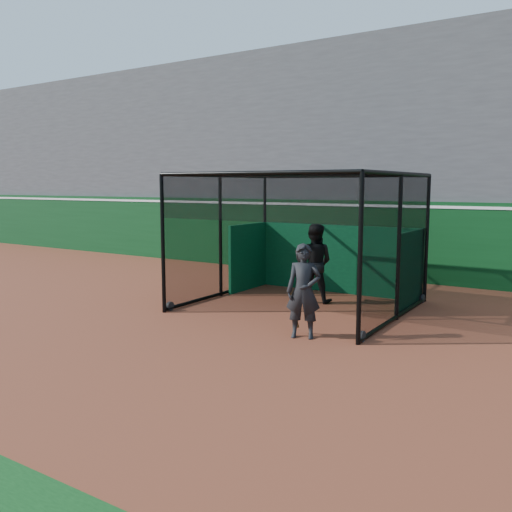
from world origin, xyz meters
The scene contains 6 objects.
ground centered at (0.00, 0.00, 0.00)m, with size 120.00×120.00×0.00m, color brown.
outfield_wall centered at (0.00, 8.50, 1.29)m, with size 50.00×0.50×2.50m.
grandstand centered at (0.00, 12.27, 4.48)m, with size 50.00×7.85×8.95m.
batting_cage centered at (0.84, 3.45, 1.62)m, with size 4.96×4.64×3.25m.
batter centered at (0.87, 4.12, 1.01)m, with size 0.98×0.77×2.03m, color black.
on_deck_player centered at (2.18, 1.02, 0.93)m, with size 0.80×0.66×1.87m.
Camera 1 is at (6.99, -8.28, 3.00)m, focal length 38.00 mm.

